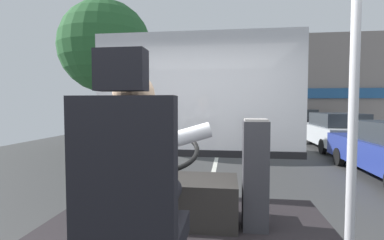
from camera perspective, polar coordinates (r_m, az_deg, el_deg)
ground at (r=10.66m, az=5.29°, el=-6.39°), size 18.00×44.00×0.06m
driver_seat at (r=1.46m, az=-12.17°, el=-17.75°), size 0.48×0.48×1.33m
bus_driver at (r=1.51m, az=-10.82°, el=-9.81°), size 0.75×0.61×0.78m
steering_console at (r=2.74m, az=-2.87°, el=-15.32°), size 1.10×0.99×0.86m
handrail_pole at (r=1.55m, az=29.78°, el=4.04°), size 0.04×0.04×2.25m
fare_box at (r=2.58m, az=12.59°, el=-10.57°), size 0.21×0.25×0.96m
windshield_panel at (r=3.35m, az=0.98°, el=2.41°), size 2.50×0.08×1.48m
street_tree at (r=11.60m, az=-16.98°, el=13.79°), size 3.47×3.47×5.66m
shop_building at (r=21.51m, az=25.24°, el=6.22°), size 9.28×5.15×6.03m
parked_car_silver at (r=12.36m, az=26.89°, el=-1.90°), size 1.84×4.22×1.41m
parked_car_black at (r=18.38m, az=20.91°, el=-0.17°), size 1.76×3.91×1.45m
parked_car_red at (r=23.23m, az=17.60°, el=0.25°), size 1.83×4.32×1.23m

